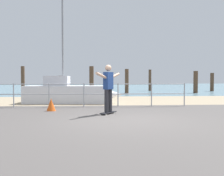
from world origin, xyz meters
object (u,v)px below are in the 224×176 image
(sailboat, at_px, (72,93))
(traffic_cone, at_px, (51,105))
(skateboard, at_px, (108,113))
(skateboarder, at_px, (108,85))

(sailboat, distance_m, traffic_cone, 3.23)
(skateboard, height_order, skateboarder, skateboarder)
(sailboat, relative_size, skateboarder, 3.24)
(skateboard, bearing_deg, skateboarder, -75.96)
(sailboat, height_order, skateboard, sailboat)
(sailboat, relative_size, traffic_cone, 10.68)
(sailboat, bearing_deg, skateboard, -68.69)
(sailboat, xyz_separation_m, skateboard, (1.63, -4.19, -0.46))
(skateboard, relative_size, skateboarder, 0.46)
(skateboarder, bearing_deg, skateboard, 104.04)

